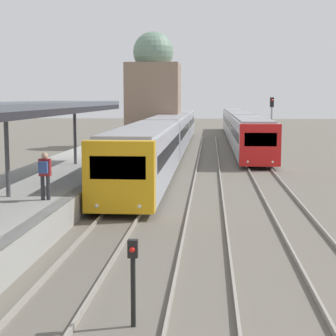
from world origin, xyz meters
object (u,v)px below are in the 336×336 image
object	(u,v)px
train_near	(169,133)
signal_post_near	(133,273)
train_far	(240,125)
person_on_platform	(45,172)
signal_mast_far	(271,120)

from	to	relation	value
train_near	signal_post_near	xyz separation A→B (m)	(1.88, -35.18, -0.61)
train_far	person_on_platform	bearing A→B (deg)	-102.37
train_near	signal_post_near	bearing A→B (deg)	-86.94
train_far	signal_post_near	distance (m)	48.98
signal_post_near	train_far	bearing A→B (deg)	84.56
train_far	signal_mast_far	xyz separation A→B (m)	(1.36, -17.51, 1.23)
person_on_platform	train_far	distance (m)	41.45
person_on_platform	signal_post_near	bearing A→B (deg)	-62.91
train_far	signal_post_near	bearing A→B (deg)	-95.44
person_on_platform	signal_mast_far	bearing A→B (deg)	65.99
train_near	signal_post_near	size ratio (longest dim) A/B	28.70
person_on_platform	train_far	xyz separation A→B (m)	(8.88, 40.49, -0.30)
person_on_platform	signal_mast_far	world-z (taller)	signal_mast_far
train_near	signal_mast_far	size ratio (longest dim) A/B	11.12
train_far	signal_mast_far	bearing A→B (deg)	-85.56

